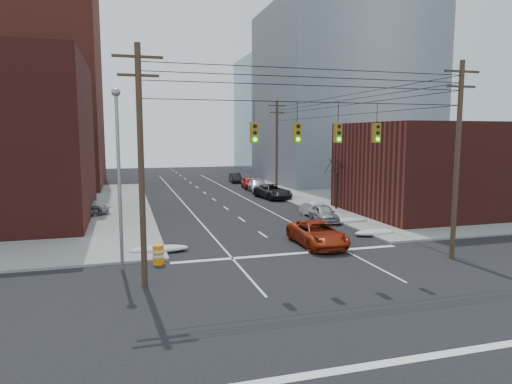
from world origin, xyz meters
TOP-DOWN VIEW (x-y plane):
  - ground at (0.00, 0.00)m, footprint 160.00×160.00m
  - sidewalk_ne at (27.00, 27.00)m, footprint 40.00×40.00m
  - building_brick_tall at (-24.00, 48.00)m, footprint 24.00×20.00m
  - building_brick_far at (-26.00, 74.00)m, footprint 22.00×18.00m
  - building_office at (22.00, 44.00)m, footprint 22.00×20.00m
  - building_glass at (24.00, 70.00)m, footprint 20.00×18.00m
  - building_storefront at (18.00, 16.00)m, footprint 16.00×12.00m
  - utility_pole_left at (-8.50, 3.00)m, footprint 2.20×0.28m
  - utility_pole_right at (8.50, 3.00)m, footprint 2.20×0.28m
  - utility_pole_far at (8.50, 34.00)m, footprint 2.20×0.28m
  - traffic_signals at (0.10, 2.97)m, footprint 17.00×0.42m
  - street_light at (-9.50, 6.00)m, footprint 0.44×0.44m
  - bare_tree at (9.59, 20.00)m, footprint 2.09×2.20m
  - snow_nw at (-7.40, 9.00)m, footprint 3.50×1.08m
  - snow_ne at (7.40, 9.50)m, footprint 3.00×1.08m
  - snow_east_far at (7.40, 14.00)m, footprint 4.00×1.08m
  - red_pickup at (2.41, 8.00)m, footprint 2.56×5.51m
  - parked_car_a at (6.16, 15.26)m, footprint 1.99×4.13m
  - parked_car_b at (6.40, 17.23)m, footprint 1.78×3.85m
  - parked_car_c at (6.40, 29.02)m, footprint 3.33×5.92m
  - parked_car_d at (6.40, 34.78)m, footprint 2.82×5.53m
  - parked_car_e at (6.40, 38.74)m, footprint 2.21×4.63m
  - parked_car_f at (6.40, 46.64)m, footprint 1.85×4.31m
  - lot_car_a at (-14.42, 23.18)m, footprint 4.11×1.74m
  - lot_car_b at (-13.31, 23.08)m, footprint 5.74×2.90m
  - lot_car_c at (-17.88, 23.64)m, footprint 4.58×3.17m
  - construction_barrel at (-7.62, 6.50)m, footprint 0.80×0.80m

SIDE VIEW (x-z plane):
  - ground at x=0.00m, z-range 0.00..0.00m
  - sidewalk_ne at x=27.00m, z-range 0.00..0.15m
  - snow_nw at x=-7.40m, z-range 0.00..0.42m
  - snow_ne at x=7.40m, z-range 0.00..0.42m
  - snow_east_far at x=7.40m, z-range 0.00..0.42m
  - construction_barrel at x=-7.62m, z-range 0.02..1.08m
  - parked_car_b at x=6.40m, z-range 0.00..1.22m
  - parked_car_a at x=6.16m, z-range 0.00..1.36m
  - parked_car_f at x=6.40m, z-range 0.00..1.38m
  - parked_car_e at x=6.40m, z-range 0.00..1.53m
  - red_pickup at x=2.41m, z-range 0.00..1.53m
  - lot_car_c at x=-17.88m, z-range 0.15..1.38m
  - parked_car_d at x=6.40m, z-range 0.00..1.54m
  - parked_car_c at x=6.40m, z-range 0.00..1.56m
  - lot_car_a at x=-14.42m, z-range 0.15..1.47m
  - lot_car_b at x=-13.31m, z-range 0.15..1.71m
  - bare_tree at x=9.59m, z-range -0.15..4.79m
  - building_storefront at x=18.00m, z-range 0.00..8.00m
  - street_light at x=-9.50m, z-range 0.88..10.20m
  - utility_pole_left at x=-8.50m, z-range 0.28..11.28m
  - utility_pole_right at x=8.50m, z-range 0.28..11.28m
  - utility_pole_far at x=8.50m, z-range 0.28..11.28m
  - building_brick_far at x=-26.00m, z-range 0.00..12.00m
  - traffic_signals at x=0.10m, z-range 6.16..8.18m
  - building_glass at x=24.00m, z-range 0.00..22.00m
  - building_office at x=22.00m, z-range 0.00..25.00m
  - building_brick_tall at x=-24.00m, z-range 0.00..30.00m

